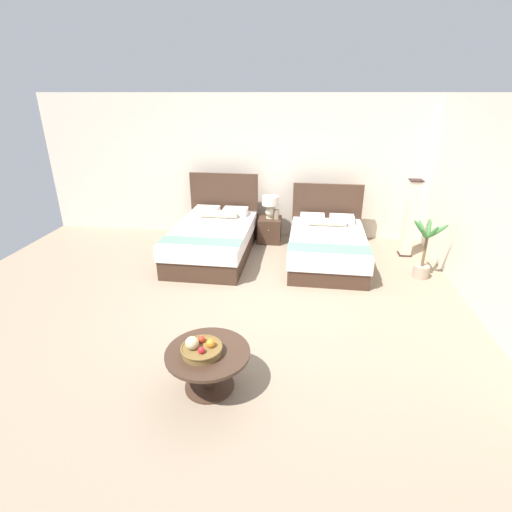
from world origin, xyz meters
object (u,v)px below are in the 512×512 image
at_px(nightstand, 270,230).
at_px(potted_palm, 423,257).
at_px(bed_near_window, 213,239).
at_px(vase, 277,214).
at_px(fruit_bowl, 201,348).
at_px(table_lamp, 270,204).
at_px(coffee_table, 208,361).
at_px(floor_lamp_corner, 410,219).
at_px(bed_near_corner, 327,245).

relative_size(nightstand, potted_palm, 0.49).
relative_size(bed_near_window, vase, 11.74).
relative_size(nightstand, fruit_bowl, 1.20).
distance_m(nightstand, table_lamp, 0.53).
xyz_separation_m(vase, fruit_bowl, (-0.46, -4.32, -0.08)).
relative_size(bed_near_window, table_lamp, 5.04).
distance_m(coffee_table, potted_palm, 4.13).
distance_m(nightstand, coffee_table, 4.33).
bearing_deg(floor_lamp_corner, coffee_table, -126.26).
bearing_deg(coffee_table, bed_near_corner, 68.33).
xyz_separation_m(table_lamp, vase, (0.14, -0.06, -0.19)).
distance_m(bed_near_corner, vase, 1.31).
distance_m(bed_near_corner, floor_lamp_corner, 1.62).
height_order(nightstand, table_lamp, table_lamp).
distance_m(coffee_table, fruit_bowl, 0.19).
height_order(nightstand, vase, vase).
height_order(bed_near_corner, potted_palm, bed_near_corner).
xyz_separation_m(bed_near_window, fruit_bowl, (0.66, -3.48, 0.18)).
bearing_deg(nightstand, bed_near_window, -138.11).
bearing_deg(fruit_bowl, table_lamp, 85.83).
distance_m(table_lamp, fruit_bowl, 4.40).
xyz_separation_m(bed_near_window, potted_palm, (3.61, -0.50, 0.03)).
bearing_deg(fruit_bowl, potted_palm, 45.35).
distance_m(bed_near_window, fruit_bowl, 3.55).
height_order(bed_near_corner, nightstand, bed_near_corner).
distance_m(nightstand, floor_lamp_corner, 2.68).
xyz_separation_m(nightstand, vase, (0.14, -0.04, 0.34)).
relative_size(vase, potted_palm, 0.19).
bearing_deg(nightstand, vase, -16.35).
xyz_separation_m(bed_near_corner, nightstand, (-1.10, 0.88, -0.05)).
bearing_deg(floor_lamp_corner, bed_near_window, -172.62).
bearing_deg(floor_lamp_corner, vase, 171.36).
bearing_deg(table_lamp, potted_palm, -27.93).
bearing_deg(bed_near_corner, potted_palm, -18.01).
bearing_deg(bed_near_corner, coffee_table, -111.67).
bearing_deg(potted_palm, bed_near_corner, 161.99).
bearing_deg(vase, nightstand, 163.65).
relative_size(coffee_table, potted_palm, 0.84).
distance_m(bed_near_window, vase, 1.42).
bearing_deg(fruit_bowl, vase, 83.98).
distance_m(fruit_bowl, floor_lamp_corner, 4.92).
xyz_separation_m(table_lamp, floor_lamp_corner, (2.60, -0.43, -0.07)).
relative_size(vase, coffee_table, 0.22).
relative_size(bed_near_window, coffee_table, 2.62).
height_order(table_lamp, fruit_bowl, table_lamp).
height_order(table_lamp, vase, table_lamp).
xyz_separation_m(bed_near_window, table_lamp, (0.98, 0.90, 0.45)).
height_order(table_lamp, floor_lamp_corner, floor_lamp_corner).
height_order(table_lamp, potted_palm, potted_palm).
bearing_deg(coffee_table, vase, 84.66).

